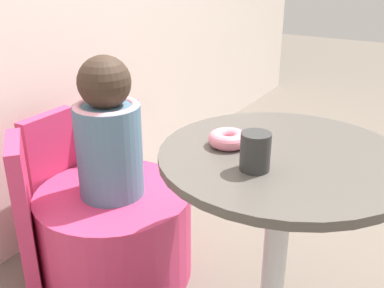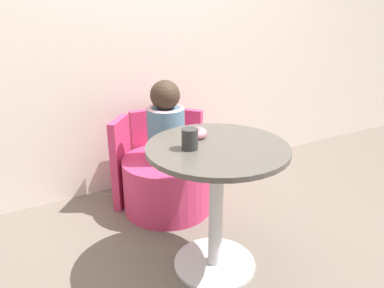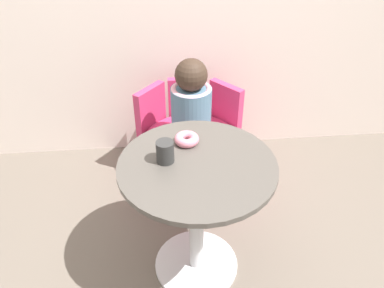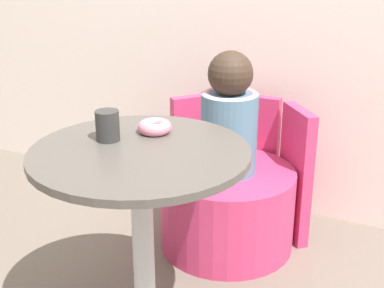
# 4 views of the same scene
# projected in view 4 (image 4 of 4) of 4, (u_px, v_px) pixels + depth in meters

# --- Properties ---
(round_table) EXTENTS (0.69, 0.69, 0.69)m
(round_table) POSITION_uv_depth(u_px,v_px,m) (142.00, 206.00, 1.72)
(round_table) COLOR silver
(round_table) RESTS_ON ground_plane
(tub_chair) EXTENTS (0.59, 0.59, 0.36)m
(tub_chair) POSITION_uv_depth(u_px,v_px,m) (227.00, 208.00, 2.38)
(tub_chair) COLOR #C63360
(tub_chair) RESTS_ON ground_plane
(booth_backrest) EXTENTS (0.69, 0.25, 0.62)m
(booth_backrest) POSITION_uv_depth(u_px,v_px,m) (247.00, 162.00, 2.54)
(booth_backrest) COLOR #C63360
(booth_backrest) RESTS_ON ground_plane
(child_figure) EXTENTS (0.24, 0.24, 0.52)m
(child_figure) POSITION_uv_depth(u_px,v_px,m) (229.00, 117.00, 2.23)
(child_figure) COLOR slate
(child_figure) RESTS_ON tub_chair
(donut) EXTENTS (0.11, 0.11, 0.04)m
(donut) POSITION_uv_depth(u_px,v_px,m) (155.00, 127.00, 1.79)
(donut) COLOR pink
(donut) RESTS_ON round_table
(cup) EXTENTS (0.08, 0.08, 0.10)m
(cup) POSITION_uv_depth(u_px,v_px,m) (108.00, 126.00, 1.71)
(cup) COLOR #2D2D2D
(cup) RESTS_ON round_table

